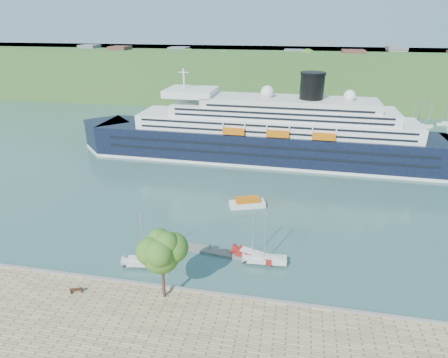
# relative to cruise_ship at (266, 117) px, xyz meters

# --- Properties ---
(ground) EXTENTS (400.00, 400.00, 0.00)m
(ground) POSITION_rel_cruise_ship_xyz_m (-4.96, -59.97, -12.42)
(ground) COLOR #2E524F
(ground) RESTS_ON ground
(far_hillside) EXTENTS (400.00, 50.00, 24.00)m
(far_hillside) POSITION_rel_cruise_ship_xyz_m (-4.96, 85.03, -0.42)
(far_hillside) COLOR #345F26
(far_hillside) RESTS_ON ground
(quay_coping) EXTENTS (220.00, 0.50, 0.30)m
(quay_coping) POSITION_rel_cruise_ship_xyz_m (-4.96, -60.17, -11.27)
(quay_coping) COLOR slate
(quay_coping) RESTS_ON promenade
(cruise_ship) EXTENTS (110.83, 17.89, 24.83)m
(cruise_ship) POSITION_rel_cruise_ship_xyz_m (0.00, 0.00, 0.00)
(cruise_ship) COLOR black
(cruise_ship) RESTS_ON ground
(park_bench) EXTENTS (1.85, 1.27, 1.09)m
(park_bench) POSITION_rel_cruise_ship_xyz_m (-21.28, -63.62, -10.87)
(park_bench) COLOR #412012
(park_bench) RESTS_ON promenade
(promenade_tree) EXTENTS (6.97, 6.97, 11.55)m
(promenade_tree) POSITION_rel_cruise_ship_xyz_m (-8.53, -62.01, -5.64)
(promenade_tree) COLOR #2E5C18
(promenade_tree) RESTS_ON promenade
(floating_pontoon) EXTENTS (17.02, 3.85, 0.38)m
(floating_pontoon) POSITION_rel_cruise_ship_xyz_m (-6.84, -48.21, -12.23)
(floating_pontoon) COLOR slate
(floating_pontoon) RESTS_ON ground
(sailboat_white_near) EXTENTS (7.74, 3.12, 9.71)m
(sailboat_white_near) POSITION_rel_cruise_ship_xyz_m (-13.89, -54.64, -7.56)
(sailboat_white_near) COLOR silver
(sailboat_white_near) RESTS_ON ground
(sailboat_red) EXTENTS (7.52, 4.19, 9.37)m
(sailboat_red) POSITION_rel_cruise_ship_xyz_m (2.99, -49.54, -7.73)
(sailboat_red) COLOR maroon
(sailboat_red) RESTS_ON ground
(sailboat_white_far) EXTENTS (7.26, 2.47, 9.22)m
(sailboat_white_far) POSITION_rel_cruise_ship_xyz_m (5.03, -50.25, -7.80)
(sailboat_white_far) COLOR silver
(sailboat_white_far) RESTS_ON ground
(tender_launch) EXTENTS (8.12, 5.02, 2.12)m
(tender_launch) POSITION_rel_cruise_ship_xyz_m (-0.87, -30.46, -11.36)
(tender_launch) COLOR #C35E0B
(tender_launch) RESTS_ON ground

